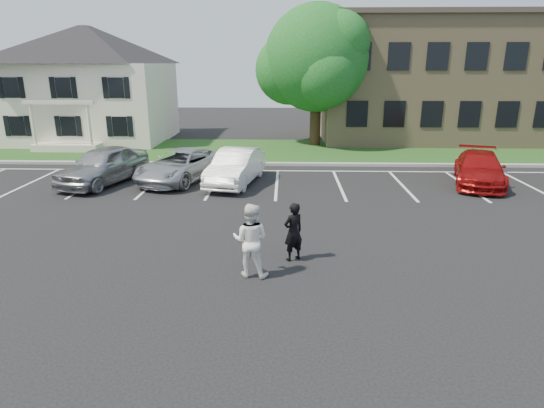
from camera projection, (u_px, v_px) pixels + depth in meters
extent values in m
plane|color=black|center=(271.00, 257.00, 12.73)|extent=(90.00, 90.00, 0.00)
cube|color=gray|center=(278.00, 164.00, 24.17)|extent=(40.00, 0.30, 0.15)
cube|color=#224518|center=(279.00, 151.00, 28.00)|extent=(44.00, 8.00, 0.08)
cube|color=silver|center=(31.00, 182.00, 20.69)|extent=(0.12, 5.20, 0.01)
cube|color=silver|center=(92.00, 183.00, 20.61)|extent=(0.12, 5.20, 0.01)
cube|color=silver|center=(153.00, 183.00, 20.53)|extent=(0.12, 5.20, 0.01)
cube|color=silver|center=(215.00, 184.00, 20.45)|extent=(0.12, 5.20, 0.01)
cube|color=silver|center=(277.00, 184.00, 20.37)|extent=(0.12, 5.20, 0.01)
cube|color=silver|center=(339.00, 185.00, 20.29)|extent=(0.12, 5.20, 0.01)
cube|color=silver|center=(402.00, 185.00, 20.21)|extent=(0.12, 5.20, 0.01)
cube|color=silver|center=(466.00, 186.00, 20.13)|extent=(0.12, 5.20, 0.01)
cube|color=silver|center=(530.00, 186.00, 20.05)|extent=(0.12, 5.20, 0.01)
cube|color=silver|center=(305.00, 171.00, 22.91)|extent=(34.00, 0.12, 0.01)
cube|color=beige|center=(93.00, 103.00, 31.43)|extent=(10.00, 8.00, 5.20)
pyramid|color=black|center=(86.00, 45.00, 30.31)|extent=(10.30, 8.24, 2.40)
cube|color=beige|center=(69.00, 147.00, 28.02)|extent=(4.00, 1.60, 0.50)
cylinder|color=beige|center=(34.00, 131.00, 27.17)|extent=(0.18, 0.18, 2.70)
cylinder|color=beige|center=(90.00, 131.00, 27.08)|extent=(0.18, 0.18, 2.70)
cube|color=beige|center=(58.00, 103.00, 26.64)|extent=(4.20, 0.25, 0.20)
cube|color=black|center=(68.00, 126.00, 27.92)|extent=(0.90, 0.06, 1.20)
cube|color=black|center=(63.00, 88.00, 27.24)|extent=(0.90, 0.06, 1.20)
cube|color=black|center=(58.00, 126.00, 27.94)|extent=(0.32, 0.05, 1.25)
cube|color=black|center=(79.00, 126.00, 27.90)|extent=(0.32, 0.05, 1.25)
cube|color=tan|center=(478.00, 81.00, 32.15)|extent=(22.00, 10.00, 8.00)
cube|color=#443B31|center=(486.00, 18.00, 30.92)|extent=(22.40, 10.40, 0.30)
cube|color=black|center=(357.00, 114.00, 28.15)|extent=(1.30, 0.06, 1.60)
cube|color=black|center=(360.00, 56.00, 27.14)|extent=(1.30, 0.06, 1.60)
cube|color=black|center=(394.00, 114.00, 28.08)|extent=(1.30, 0.06, 1.60)
cube|color=black|center=(399.00, 56.00, 27.07)|extent=(1.30, 0.06, 1.60)
cube|color=black|center=(432.00, 114.00, 28.01)|extent=(1.30, 0.06, 1.60)
cube|color=black|center=(438.00, 56.00, 27.01)|extent=(1.30, 0.06, 1.60)
cube|color=black|center=(470.00, 114.00, 27.95)|extent=(1.30, 0.06, 1.60)
cube|color=black|center=(477.00, 56.00, 26.94)|extent=(1.30, 0.06, 1.60)
cube|color=black|center=(507.00, 114.00, 27.88)|extent=(1.30, 0.06, 1.60)
cube|color=black|center=(516.00, 56.00, 26.87)|extent=(1.30, 0.06, 1.60)
cylinder|color=black|center=(315.00, 121.00, 29.56)|extent=(0.70, 0.70, 3.20)
sphere|color=#17511C|center=(317.00, 58.00, 28.40)|extent=(6.60, 6.60, 6.60)
sphere|color=#17511C|center=(341.00, 67.00, 29.17)|extent=(4.60, 4.60, 4.60)
sphere|color=#17511C|center=(290.00, 70.00, 29.04)|extent=(4.40, 4.40, 4.40)
sphere|color=#17511C|center=(325.00, 74.00, 27.23)|extent=(4.00, 4.00, 4.00)
sphere|color=#17511C|center=(306.00, 54.00, 29.86)|extent=(4.20, 4.20, 4.20)
sphere|color=#17511C|center=(338.00, 42.00, 27.24)|extent=(3.80, 3.80, 3.80)
imported|color=black|center=(293.00, 232.00, 12.33)|extent=(0.72, 0.66, 1.64)
imported|color=white|center=(251.00, 240.00, 11.38)|extent=(1.05, 0.88, 1.91)
imported|color=#9FA0A3|center=(104.00, 165.00, 20.34)|extent=(3.35, 5.25, 1.67)
imported|color=#ADAFB5|center=(181.00, 166.00, 20.85)|extent=(4.00, 5.61, 1.42)
imported|color=white|center=(236.00, 167.00, 20.32)|extent=(2.47, 4.87, 1.53)
imported|color=maroon|center=(479.00, 169.00, 20.25)|extent=(3.37, 5.24, 1.41)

